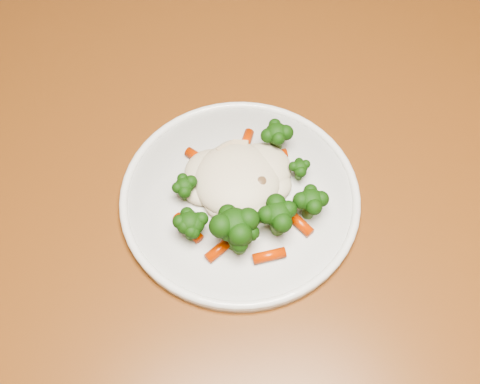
{
  "coord_description": "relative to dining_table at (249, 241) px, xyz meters",
  "views": [
    {
      "loc": [
        -0.2,
        -0.07,
        1.36
      ],
      "look_at": [
        -0.12,
        0.29,
        0.77
      ],
      "focal_mm": 45.0,
      "sensor_mm": 36.0,
      "label": 1
    }
  ],
  "objects": [
    {
      "name": "plate",
      "position": [
        -0.01,
        0.01,
        0.1
      ],
      "size": [
        0.28,
        0.28,
        0.01
      ],
      "primitive_type": "cylinder",
      "color": "silver",
      "rests_on": "dining_table"
    },
    {
      "name": "dining_table",
      "position": [
        0.0,
        0.0,
        0.0
      ],
      "size": [
        1.34,
        0.93,
        0.75
      ],
      "rotation": [
        0.0,
        0.0,
        -0.05
      ],
      "color": "brown",
      "rests_on": "ground"
    },
    {
      "name": "meal",
      "position": [
        -0.01,
        -0.0,
        0.12
      ],
      "size": [
        0.18,
        0.18,
        0.05
      ],
      "color": "beige",
      "rests_on": "plate"
    }
  ]
}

